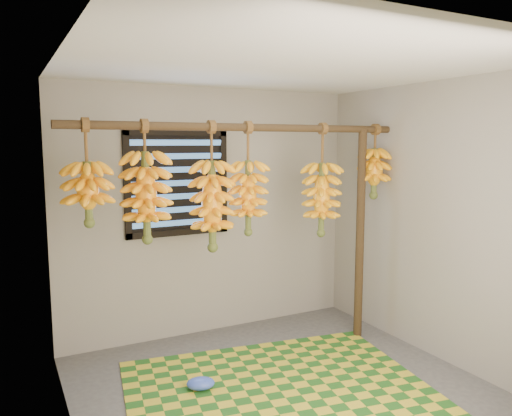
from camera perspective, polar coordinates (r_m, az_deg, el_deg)
floor at (r=4.00m, az=3.89°, el=-20.61°), size 3.00×3.00×0.01m
ceiling at (r=3.57m, az=4.24°, el=16.00°), size 3.00×3.00×0.01m
wall_back at (r=4.92m, az=-5.13°, el=-0.45°), size 3.00×0.01×2.40m
wall_left at (r=3.10m, az=-20.55°, el=-5.60°), size 0.01×3.00×2.40m
wall_right at (r=4.55m, az=20.45°, el=-1.54°), size 0.01×3.00×2.40m
window at (r=4.74m, az=-8.96°, el=2.84°), size 1.00×0.04×1.00m
hanging_pole at (r=4.14m, az=-0.97°, el=9.20°), size 3.00×0.06×0.06m
support_post at (r=4.88m, az=11.80°, el=-3.03°), size 0.08×0.08×2.00m
woven_mat at (r=4.02m, az=2.83°, el=-20.26°), size 2.51×2.13×0.01m
plastic_bag at (r=4.05m, az=-6.34°, el=-19.30°), size 0.26×0.22×0.09m
banana_bunch_a at (r=3.77m, az=-18.63°, el=1.58°), size 0.34×0.34×0.77m
banana_bunch_b at (r=3.86m, az=-12.44°, el=1.23°), size 0.37×0.37×0.93m
banana_bunch_c at (r=4.04m, az=-5.03°, el=0.29°), size 0.33×0.33×1.04m
banana_bunch_d at (r=4.17m, az=-0.91°, el=1.21°), size 0.32×0.32×0.94m
banana_bunch_e at (r=4.55m, az=7.50°, el=1.02°), size 0.34×0.34×1.01m
banana_bunch_f at (r=4.90m, az=13.35°, el=3.93°), size 0.29×0.29×0.70m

